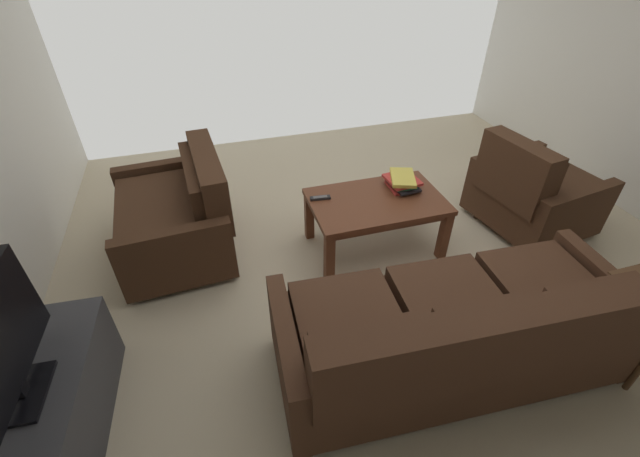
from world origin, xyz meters
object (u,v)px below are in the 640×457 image
coffee_table (376,207)px  book_stack (403,181)px  tv_stand (45,422)px  loveseat_near (179,214)px  armchair_side (531,192)px  tv_remote (320,198)px  sofa_main (457,333)px

coffee_table → book_stack: bearing=-157.4°
tv_stand → book_stack: book_stack is taller
loveseat_near → tv_stand: loveseat_near is taller
armchair_side → tv_remote: (1.83, -0.23, 0.13)m
loveseat_near → tv_stand: size_ratio=0.98×
loveseat_near → coffee_table: bearing=164.0°
sofa_main → tv_remote: sofa_main is taller
sofa_main → armchair_side: size_ratio=2.14×
book_stack → coffee_table: bearing=22.6°
loveseat_near → tv_remote: (-1.09, 0.30, 0.14)m
book_stack → tv_remote: (0.69, -0.02, -0.05)m
tv_remote → loveseat_near: bearing=-15.4°
coffee_table → tv_stand: tv_stand is taller
armchair_side → tv_remote: bearing=-7.2°
coffee_table → tv_stand: bearing=26.1°
loveseat_near → tv_remote: 1.14m
armchair_side → book_stack: bearing=-10.3°
sofa_main → tv_remote: bearing=-74.0°
armchair_side → book_stack: 1.17m
sofa_main → loveseat_near: loveseat_near is taller
loveseat_near → armchair_side: armchair_side is taller
armchair_side → coffee_table: bearing=-3.9°
loveseat_near → book_stack: size_ratio=3.55×
sofa_main → coffee_table: sofa_main is taller
loveseat_near → book_stack: 1.82m
sofa_main → loveseat_near: (1.49, -1.70, -0.01)m
tv_stand → book_stack: bearing=-154.3°
coffee_table → armchair_side: bearing=176.1°
sofa_main → tv_stand: 2.20m
tv_stand → tv_remote: tv_remote is taller
tv_stand → tv_remote: 2.19m
sofa_main → armchair_side: bearing=-140.9°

